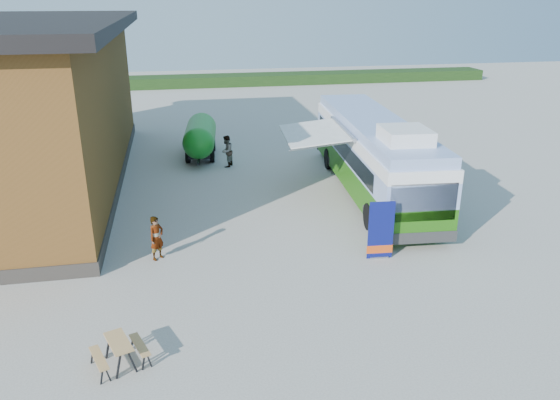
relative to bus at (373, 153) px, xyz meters
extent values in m
plane|color=#BCB7AD|center=(-4.80, -5.94, -1.85)|extent=(100.00, 100.00, 0.00)
cube|color=brown|center=(-15.30, 4.06, 1.65)|extent=(8.00, 20.00, 7.00)
cube|color=black|center=(-15.30, 4.06, 5.40)|extent=(9.60, 21.20, 0.50)
cube|color=#332D28|center=(-15.30, 4.06, -1.60)|extent=(8.10, 20.10, 0.50)
cube|color=#264419|center=(3.20, 32.06, -1.35)|extent=(40.00, 3.00, 1.00)
cube|color=#307713|center=(0.01, 0.08, -0.91)|extent=(3.51, 12.74, 1.15)
cube|color=#8EA7DD|center=(0.01, 0.08, 0.14)|extent=(3.51, 12.74, 0.94)
cube|color=black|center=(-1.26, 0.69, 0.14)|extent=(0.78, 10.47, 0.73)
cube|color=black|center=(1.34, 0.51, 0.14)|extent=(0.78, 10.47, 0.73)
cube|color=white|center=(0.01, 0.08, 0.85)|extent=(3.51, 12.74, 0.47)
cube|color=#8EA7DD|center=(0.01, 0.08, 1.29)|extent=(3.33, 12.52, 0.42)
cube|color=white|center=(-0.28, -3.90, 1.76)|extent=(1.81, 2.00, 0.52)
cube|color=black|center=(-0.44, -6.17, -0.02)|extent=(2.36, 0.23, 1.36)
cube|color=#2D2D2D|center=(-0.43, -6.12, -1.33)|extent=(2.68, 0.39, 0.42)
cube|color=#2D2D2D|center=(0.44, 6.27, -1.33)|extent=(2.68, 0.39, 0.42)
cylinder|color=black|center=(-1.48, -4.02, -1.33)|extent=(0.39, 1.07, 1.05)
cylinder|color=black|center=(0.90, -4.19, -1.33)|extent=(0.39, 1.07, 1.05)
cylinder|color=black|center=(-0.92, 3.82, -1.33)|extent=(0.39, 1.07, 1.05)
cylinder|color=black|center=(1.45, 3.65, -1.33)|extent=(0.39, 1.07, 1.05)
cube|color=white|center=(-2.65, 0.42, 0.95)|extent=(2.86, 4.31, 0.32)
cube|color=#A5A8AD|center=(-1.36, 0.33, 1.13)|extent=(0.46, 4.44, 0.15)
cylinder|color=#A5A8AD|center=(-2.77, -1.34, 0.85)|extent=(2.67, 0.24, 0.33)
cylinder|color=#A5A8AD|center=(-2.52, 2.19, 0.85)|extent=(2.67, 0.24, 0.33)
cube|color=#0B1158|center=(-2.00, -6.41, -0.82)|extent=(0.88, 0.09, 2.07)
cube|color=#D44714|center=(-2.00, -6.41, -1.52)|extent=(0.90, 0.10, 0.29)
cube|color=#A5A8AD|center=(-2.00, -6.41, -1.82)|extent=(0.63, 0.22, 0.06)
cylinder|color=#A5A8AD|center=(-2.00, -6.39, -0.82)|extent=(0.03, 0.03, 2.07)
cube|color=tan|center=(-10.23, -10.71, -1.18)|extent=(0.80, 1.17, 0.04)
cube|color=tan|center=(-10.70, -10.88, -1.45)|extent=(0.59, 1.09, 0.03)
cube|color=tan|center=(-9.77, -10.53, -1.45)|extent=(0.59, 1.09, 0.03)
cube|color=black|center=(-10.23, -11.19, -1.52)|extent=(0.06, 0.06, 0.67)
cube|color=black|center=(-9.92, -11.07, -1.52)|extent=(0.06, 0.06, 0.67)
cube|color=black|center=(-10.54, -10.35, -1.52)|extent=(0.06, 0.06, 0.67)
cube|color=black|center=(-10.24, -10.23, -1.52)|extent=(0.06, 0.06, 0.67)
imported|color=#999999|center=(-9.44, -5.03, -1.08)|extent=(0.67, 0.65, 1.55)
imported|color=#999999|center=(-6.08, 5.11, -1.02)|extent=(0.94, 1.01, 1.66)
cylinder|color=#178021|center=(-7.30, 7.26, -0.61)|extent=(2.02, 3.83, 1.65)
sphere|color=#178021|center=(-7.49, 5.43, -0.61)|extent=(1.65, 1.65, 1.65)
sphere|color=#178021|center=(-7.11, 9.09, -0.61)|extent=(1.65, 1.65, 1.65)
cube|color=black|center=(-7.30, 7.26, -1.35)|extent=(1.49, 3.95, 0.18)
cube|color=black|center=(-7.54, 4.88, -1.39)|extent=(0.22, 1.11, 0.09)
cylinder|color=black|center=(-8.05, 6.23, -1.49)|extent=(0.30, 0.75, 0.74)
cylinder|color=black|center=(-6.77, 6.10, -1.49)|extent=(0.30, 0.75, 0.74)
cylinder|color=black|center=(-7.83, 8.42, -1.49)|extent=(0.30, 0.75, 0.74)
cylinder|color=black|center=(-6.55, 8.29, -1.49)|extent=(0.30, 0.75, 0.74)
camera|label=1|loc=(-8.50, -22.26, 6.65)|focal=35.00mm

